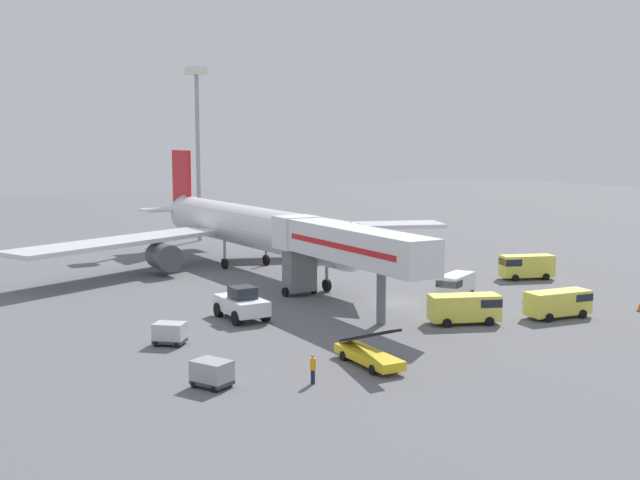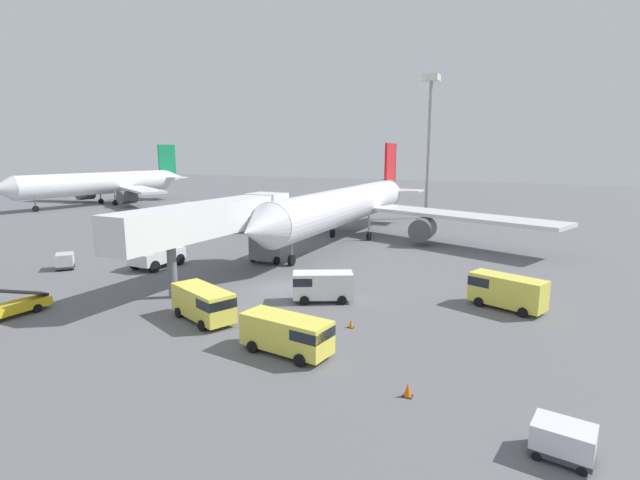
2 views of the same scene
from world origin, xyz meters
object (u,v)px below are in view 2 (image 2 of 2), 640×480
Objects in this scene: baggage_cart_far_left at (563,439)px; apron_light_mast at (430,118)px; jet_bridge at (219,221)px; service_van_near_center at (505,290)px; airplane_background at (104,184)px; baggage_cart_rear_left at (65,261)px; pushback_tug at (157,255)px; airplane_at_gate at (349,205)px; service_van_outer_right at (321,285)px; safety_cone_bravo at (351,323)px; service_van_rear_right at (289,333)px; service_van_outer_left at (204,303)px; safety_cone_alpha at (408,390)px; belt_loader_truck at (4,307)px.

apron_light_mast reaches higher than baggage_cart_far_left.
apron_light_mast reaches higher than jet_bridge.
airplane_background is (-81.50, 34.56, 3.09)m from service_van_near_center.
jet_bridge is 16.60m from baggage_cart_rear_left.
baggage_cart_rear_left is at bearing -148.89° from pushback_tug.
airplane_at_gate is 22.93m from jet_bridge.
baggage_cart_rear_left reaches higher than baggage_cart_far_left.
service_van_outer_right is at bearing -7.85° from pushback_tug.
airplane_background is (-61.07, 14.36, 0.10)m from airplane_at_gate.
service_van_outer_right is 8.37× the size of safety_cone_bravo.
service_van_rear_right is 13.98m from baggage_cart_far_left.
jet_bridge is 3.61× the size of service_van_outer_left.
safety_cone_alpha is (20.30, -12.67, -4.87)m from jet_bridge.
belt_loader_truck is 2.30× the size of baggage_cart_rear_left.
service_van_rear_right is (21.37, -11.87, -0.00)m from pushback_tug.
pushback_tug is 1.08× the size of service_van_outer_right.
belt_loader_truck is 1.07× the size of service_van_rear_right.
airplane_at_gate is 8.88× the size of belt_loader_truck.
baggage_cart_far_left is at bearing -23.87° from pushback_tug.
service_van_outer_right is 5.86m from safety_cone_bravo.
apron_light_mast is at bearing 82.00° from jet_bridge.
airplane_at_gate is 10.72× the size of service_van_outer_right.
apron_light_mast is (-20.07, 60.91, 15.50)m from baggage_cart_far_left.
service_van_near_center is 13.15m from service_van_outer_right.
jet_bridge is at bearing 140.01° from service_van_rear_right.
apron_light_mast reaches higher than pushback_tug.
baggage_cart_rear_left is (-28.70, 7.45, -0.37)m from service_van_rear_right.
belt_loader_truck is 34.32m from service_van_near_center.
service_van_rear_right is 59.64m from apron_light_mast.
pushback_tug is at bearing 154.62° from safety_cone_alpha.
service_van_rear_right is (10.55, -33.74, -3.14)m from airplane_at_gate.
airplane_at_gate is at bearing 112.99° from safety_cone_bravo.
airplane_at_gate is 2.53× the size of jet_bridge.
service_van_outer_right is 0.88× the size of service_van_rear_right.
safety_cone_alpha is 0.02× the size of airplane_background.
service_van_outer_left is 9.69m from safety_cone_bravo.
safety_cone_alpha is (-6.29, 1.87, -0.41)m from baggage_cart_far_left.
baggage_cart_far_left is (3.62, -17.11, -0.61)m from service_van_near_center.
service_van_outer_left is at bearing -161.06° from safety_cone_bravo.
jet_bridge reaches higher than pushback_tug.
airplane_background is (-58.54, 37.13, -0.76)m from jet_bridge.
service_van_outer_right is 0.21× the size of apron_light_mast.
safety_cone_alpha is at bearing -76.86° from apron_light_mast.
safety_cone_bravo is (1.56, 5.21, -0.92)m from service_van_rear_right.
belt_loader_truck is 64.09m from apron_light_mast.
safety_cone_alpha is (9.77, -10.97, -0.92)m from service_van_outer_right.
airplane_at_gate is 22.42× the size of baggage_cart_far_left.
pushback_tug is 23.90m from safety_cone_bravo.
service_van_outer_left is (2.99, -31.66, -3.08)m from airplane_at_gate.
airplane_background is at bearing 150.66° from service_van_outer_right.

